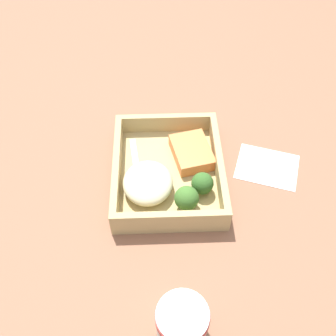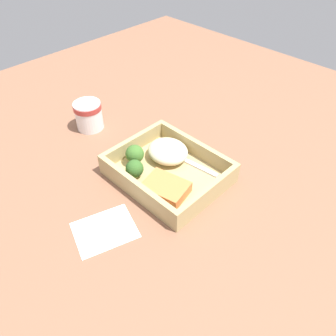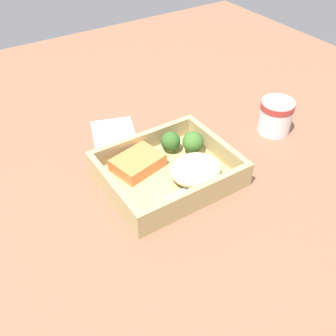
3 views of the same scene
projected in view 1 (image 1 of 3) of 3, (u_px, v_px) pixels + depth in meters
The scene contains 10 objects.
ground_plane at pixel (168, 180), 76.12cm from camera, with size 160.00×160.00×2.00cm, color brown.
takeout_tray at pixel (168, 175), 74.88cm from camera, with size 24.60×20.19×1.20cm, color tan.
tray_rim at pixel (168, 166), 72.93cm from camera, with size 24.60×20.19×3.88cm.
salmon_fillet at pixel (192, 152), 76.06cm from camera, with size 9.16×6.87×2.57cm, color orange.
mashed_potatoes at pixel (148, 183), 70.39cm from camera, with size 9.95×8.99×4.05cm, color beige.
broccoli_floret_1 at pixel (187, 198), 67.43cm from camera, with size 4.31×4.31×4.90cm.
broccoli_floret_2 at pixel (202, 184), 69.94cm from camera, with size 4.03×4.03×4.38cm.
fork at pixel (137, 174), 74.02cm from camera, with size 15.88×3.60×0.44cm.
paper_cup at pixel (182, 323), 53.71cm from camera, with size 7.33×7.33×7.59cm.
receipt_slip at pixel (267, 166), 76.86cm from camera, with size 9.34×11.67×0.24cm, color white.
Camera 1 is at (46.71, -1.70, 59.12)cm, focal length 42.00 mm.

